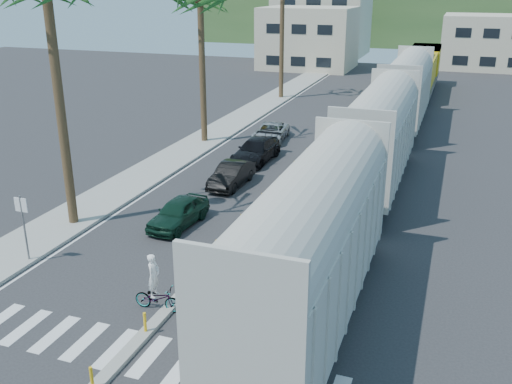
% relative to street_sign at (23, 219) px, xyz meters
% --- Properties ---
extents(ground, '(140.00, 140.00, 0.00)m').
position_rel_street_sign_xyz_m(ground, '(7.30, -2.00, -1.97)').
color(ground, '#28282B').
rests_on(ground, ground).
extents(sidewalk, '(3.00, 90.00, 0.15)m').
position_rel_street_sign_xyz_m(sidewalk, '(-1.20, 23.00, -1.90)').
color(sidewalk, gray).
rests_on(sidewalk, ground).
extents(rails, '(1.56, 100.00, 0.06)m').
position_rel_street_sign_xyz_m(rails, '(12.30, 26.00, -1.94)').
color(rails, black).
rests_on(rails, ground).
extents(median, '(0.45, 60.00, 0.85)m').
position_rel_street_sign_xyz_m(median, '(7.30, 17.96, -1.88)').
color(median, gray).
rests_on(median, ground).
extents(crosswalk, '(14.00, 2.20, 0.01)m').
position_rel_street_sign_xyz_m(crosswalk, '(7.30, -4.00, -1.97)').
color(crosswalk, silver).
rests_on(crosswalk, ground).
extents(lane_markings, '(9.42, 90.00, 0.01)m').
position_rel_street_sign_xyz_m(lane_markings, '(5.15, 23.00, -1.97)').
color(lane_markings, silver).
rests_on(lane_markings, ground).
extents(freight_train, '(3.00, 60.94, 5.85)m').
position_rel_street_sign_xyz_m(freight_train, '(12.30, 20.01, 0.93)').
color(freight_train, '#B7B3A7').
rests_on(freight_train, ground).
extents(street_sign, '(0.60, 0.08, 3.00)m').
position_rel_street_sign_xyz_m(street_sign, '(0.00, 0.00, 0.00)').
color(street_sign, slate).
rests_on(street_sign, ground).
extents(buildings, '(38.00, 27.00, 10.00)m').
position_rel_street_sign_xyz_m(buildings, '(0.89, 69.66, 2.39)').
color(buildings, '#BFB498').
rests_on(buildings, ground).
extents(hillside, '(80.00, 20.00, 12.00)m').
position_rel_street_sign_xyz_m(hillside, '(7.30, 98.00, 4.03)').
color(hillside, '#385628').
rests_on(hillside, ground).
extents(car_lead, '(2.18, 4.22, 1.36)m').
position_rel_street_sign_xyz_m(car_lead, '(4.19, 5.60, -1.29)').
color(car_lead, '#0F2E21').
rests_on(car_lead, ground).
extents(car_second, '(1.67, 4.19, 1.35)m').
position_rel_street_sign_xyz_m(car_second, '(4.45, 11.78, -1.29)').
color(car_second, black).
rests_on(car_second, ground).
extents(car_third, '(2.51, 5.26, 1.47)m').
position_rel_street_sign_xyz_m(car_third, '(4.18, 16.76, -1.23)').
color(car_third, black).
rests_on(car_third, ground).
extents(car_rear, '(3.02, 5.04, 1.29)m').
position_rel_street_sign_xyz_m(car_rear, '(3.45, 22.06, -1.33)').
color(car_rear, '#B3B5B8').
rests_on(car_rear, ground).
extents(cyclist, '(0.77, 1.82, 2.18)m').
position_rel_street_sign_xyz_m(cyclist, '(6.90, -1.46, -1.27)').
color(cyclist, '#9EA0A5').
rests_on(cyclist, ground).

